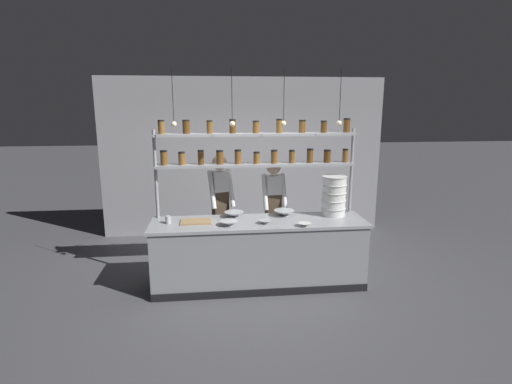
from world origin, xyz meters
TOP-DOWN VIEW (x-y plane):
  - ground_plane at (0.00, 0.00)m, footprint 40.00×40.00m
  - back_wall at (0.00, 2.39)m, footprint 5.32×0.12m
  - prep_counter at (0.00, -0.00)m, footprint 2.92×0.76m
  - spice_shelf_unit at (-0.00, 0.33)m, footprint 2.80×0.28m
  - chef_left at (-0.50, 0.65)m, footprint 0.42×0.35m
  - chef_center at (0.29, 0.63)m, footprint 0.38×0.31m
  - container_stack at (1.09, 0.18)m, footprint 0.35×0.35m
  - cutting_board at (-0.84, 0.03)m, footprint 0.40×0.26m
  - prep_bowl_near_left at (-0.41, -0.16)m, footprint 0.24×0.24m
  - prep_bowl_center_front at (0.39, 0.22)m, footprint 0.29×0.29m
  - prep_bowl_center_back at (0.56, -0.30)m, footprint 0.17×0.17m
  - prep_bowl_near_right at (-0.32, 0.23)m, footprint 0.27×0.27m
  - prep_bowl_far_left at (0.07, -0.12)m, footprint 0.17×0.17m
  - serving_cup_front at (-1.21, 0.03)m, footprint 0.07×0.07m
  - pendant_light_row at (-0.01, 0.00)m, footprint 2.20×0.07m

SIDE VIEW (x-z plane):
  - ground_plane at x=0.00m, z-range 0.00..0.00m
  - prep_counter at x=0.00m, z-range 0.00..0.92m
  - cutting_board at x=-0.84m, z-range 0.92..0.94m
  - prep_bowl_far_left at x=0.07m, z-range 0.92..0.97m
  - prep_bowl_center_back at x=0.56m, z-range 0.92..0.97m
  - prep_bowl_near_left at x=-0.41m, z-range 0.92..0.98m
  - chef_center at x=0.29m, z-range 0.13..1.79m
  - prep_bowl_near_right at x=-0.32m, z-range 0.92..0.99m
  - prep_bowl_center_front at x=0.39m, z-range 0.92..1.00m
  - serving_cup_front at x=-1.21m, z-range 0.92..1.02m
  - chef_left at x=-0.50m, z-range 0.14..1.88m
  - container_stack at x=1.09m, z-range 0.92..1.48m
  - back_wall at x=0.00m, z-range 0.00..2.96m
  - spice_shelf_unit at x=0.00m, z-range 0.67..2.94m
  - pendant_light_row at x=-0.01m, z-range 1.90..2.62m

